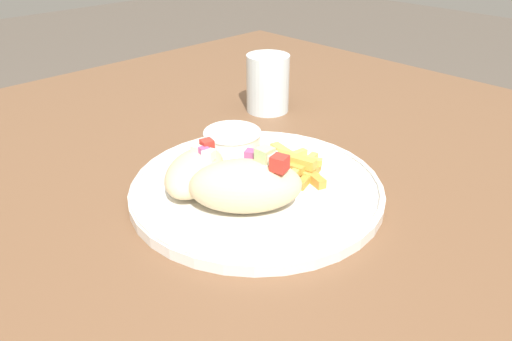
{
  "coord_description": "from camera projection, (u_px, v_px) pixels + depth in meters",
  "views": [
    {
      "loc": [
        -0.37,
        -0.39,
        1.04
      ],
      "look_at": [
        0.01,
        0.0,
        0.75
      ],
      "focal_mm": 35.0,
      "sensor_mm": 36.0,
      "label": 1
    }
  ],
  "objects": [
    {
      "name": "fries_pile",
      "position": [
        293.0,
        166.0,
        0.65
      ],
      "size": [
        0.11,
        0.12,
        0.03
      ],
      "color": "gold",
      "rests_on": "plate"
    },
    {
      "name": "table",
      "position": [
        254.0,
        240.0,
        0.66
      ],
      "size": [
        1.28,
        1.28,
        0.71
      ],
      "color": "brown",
      "rests_on": "ground_plane"
    },
    {
      "name": "sauce_ramekin",
      "position": [
        232.0,
        141.0,
        0.69
      ],
      "size": [
        0.08,
        0.08,
        0.04
      ],
      "color": "white",
      "rests_on": "plate"
    },
    {
      "name": "water_glass",
      "position": [
        268.0,
        86.0,
        0.86
      ],
      "size": [
        0.07,
        0.07,
        0.1
      ],
      "color": "silver",
      "rests_on": "table"
    },
    {
      "name": "pita_sandwich_far",
      "position": [
        195.0,
        172.0,
        0.6
      ],
      "size": [
        0.13,
        0.11,
        0.06
      ],
      "rotation": [
        0.0,
        0.0,
        0.53
      ],
      "color": "beige",
      "rests_on": "plate"
    },
    {
      "name": "pita_sandwich_near",
      "position": [
        246.0,
        185.0,
        0.56
      ],
      "size": [
        0.15,
        0.14,
        0.07
      ],
      "rotation": [
        0.0,
        0.0,
        -0.72
      ],
      "color": "beige",
      "rests_on": "plate"
    },
    {
      "name": "plate",
      "position": [
        256.0,
        188.0,
        0.62
      ],
      "size": [
        0.31,
        0.31,
        0.02
      ],
      "color": "white",
      "rests_on": "table"
    }
  ]
}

